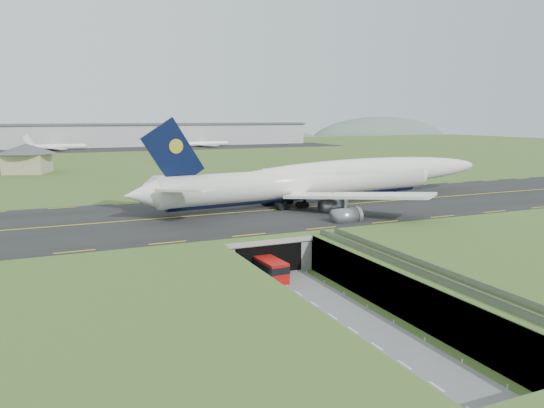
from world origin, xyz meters
name	(u,v)px	position (x,y,z in m)	size (l,w,h in m)	color
ground	(290,289)	(0.00, 0.00, 0.00)	(900.00, 900.00, 0.00)	#3C5A24
airfield_deck	(290,270)	(0.00, 0.00, 3.00)	(800.00, 800.00, 6.00)	gray
trench_road	(313,304)	(0.00, -7.50, 0.10)	(12.00, 75.00, 0.20)	slate
taxiway	(221,214)	(0.00, 33.00, 6.09)	(800.00, 44.00, 0.18)	black
tunnel_portal	(250,244)	(0.00, 16.71, 3.33)	(17.00, 22.30, 6.00)	gray
guideway	(433,282)	(11.00, -19.11, 5.32)	(3.00, 53.00, 7.05)	#A8A8A3
jumbo_jet	(329,180)	(27.85, 36.87, 11.55)	(97.60, 61.94, 20.61)	white
shuttle_tram	(269,269)	(-1.14, 5.42, 1.87)	(3.62, 8.61, 3.43)	#A80F0B
service_building	(27,156)	(-37.92, 137.46, 12.36)	(25.01, 25.01, 10.73)	tan
cargo_terminal	(94,135)	(-0.17, 299.41, 13.96)	(320.00, 67.00, 15.60)	#B2B2B2
distant_hills	(153,149)	(64.38, 430.00, -4.00)	(700.00, 91.00, 60.00)	slate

